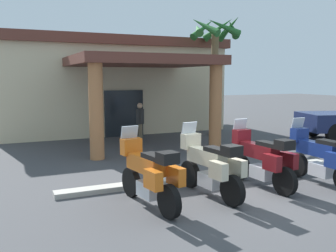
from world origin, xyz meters
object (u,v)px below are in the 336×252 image
Objects in this scene: motorcycle_orange at (149,174)px; motorcycle_cream at (211,166)px; palm_tree_near_portico at (215,44)px; pedestrian at (140,120)px; motel_building at (106,84)px; motorcycle_blue at (322,157)px; motorcycle_maroon at (262,159)px.

motorcycle_orange and motorcycle_cream have the same top height.
pedestrian is at bearing -167.03° from palm_tree_near_portico.
palm_tree_near_portico reaches higher than motel_building.
motorcycle_orange is at bearing 85.86° from motorcycle_blue.
motorcycle_maroon is (0.74, -12.04, -1.63)m from motel_building.
motorcycle_blue is at bearing -103.40° from motorcycle_cream.
motorcycle_cream is at bearing -96.18° from motorcycle_orange.
motel_building is 12.17m from motorcycle_maroon.
motorcycle_orange is 1.00× the size of motorcycle_maroon.
motel_building reaches higher than motorcycle_orange.
palm_tree_near_portico is at bearing -47.89° from motorcycle_orange.
motorcycle_blue is at bearing -102.35° from palm_tree_near_portico.
motorcycle_cream is 0.40× the size of palm_tree_near_portico.
motorcycle_cream is 1.33× the size of pedestrian.
motel_building is at bearing 9.22° from motorcycle_blue.
palm_tree_near_portico is (4.79, 7.79, 3.51)m from motorcycle_cream.
motel_building is 12.77m from motorcycle_blue.
pedestrian is at bearing -13.68° from motorcycle_cream.
pedestrian reaches higher than motorcycle_orange.
pedestrian is (-0.73, 6.77, 0.26)m from motorcycle_maroon.
motorcycle_blue is at bearing 114.36° from pedestrian.
palm_tree_near_portico is (4.01, 0.92, 3.25)m from pedestrian.
pedestrian is 5.24m from palm_tree_near_portico.
motorcycle_blue is 1.33× the size of pedestrian.
motorcycle_cream is at bearing 89.05° from motorcycle_maroon.
motel_building is 6.84× the size of pedestrian.
motorcycle_blue is 0.40× the size of palm_tree_near_portico.
motel_building is at bearing -19.75° from motorcycle_orange.
motorcycle_orange is 10.67m from palm_tree_near_portico.
motorcycle_orange is 7.31m from pedestrian.
palm_tree_near_portico is at bearing -38.81° from motorcycle_cream.
motel_building reaches higher than motorcycle_blue.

